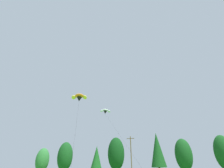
# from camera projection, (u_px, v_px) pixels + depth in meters

# --- Properties ---
(treeline_tree_a) EXTENTS (4.50, 4.50, 9.98)m
(treeline_tree_a) POSITION_uv_depth(u_px,v_px,m) (42.00, 160.00, 61.17)
(treeline_tree_a) COLOR #472D19
(treeline_tree_a) RESTS_ON ground_plane
(treeline_tree_b) EXTENTS (4.86, 4.86, 11.34)m
(treeline_tree_b) POSITION_uv_depth(u_px,v_px,m) (65.00, 156.00, 57.46)
(treeline_tree_b) COLOR #472D19
(treeline_tree_b) RESTS_ON ground_plane
(treeline_tree_c) EXTENTS (3.84, 3.84, 10.19)m
(treeline_tree_c) POSITION_uv_depth(u_px,v_px,m) (96.00, 158.00, 57.92)
(treeline_tree_c) COLOR #472D19
(treeline_tree_c) RESTS_ON ground_plane
(treeline_tree_d) EXTENTS (5.13, 5.13, 12.34)m
(treeline_tree_d) POSITION_uv_depth(u_px,v_px,m) (116.00, 154.00, 55.11)
(treeline_tree_d) COLOR #472D19
(treeline_tree_d) RESTS_ON ground_plane
(treeline_tree_e) EXTENTS (4.66, 4.66, 13.92)m
(treeline_tree_e) POSITION_uv_depth(u_px,v_px,m) (157.00, 150.00, 55.98)
(treeline_tree_e) COLOR #472D19
(treeline_tree_e) RESTS_ON ground_plane
(treeline_tree_f) EXTENTS (4.91, 4.91, 11.54)m
(treeline_tree_f) POSITION_uv_depth(u_px,v_px,m) (184.00, 155.00, 52.42)
(treeline_tree_f) COLOR #472D19
(treeline_tree_f) RESTS_ON ground_plane
(treeline_tree_g) EXTENTS (5.07, 5.07, 12.10)m
(treeline_tree_g) POSITION_uv_depth(u_px,v_px,m) (224.00, 152.00, 50.11)
(treeline_tree_g) COLOR #472D19
(treeline_tree_g) RESTS_ON ground_plane
(utility_pole) EXTENTS (2.20, 0.26, 11.48)m
(utility_pole) POSITION_uv_depth(u_px,v_px,m) (131.00, 157.00, 48.23)
(utility_pole) COLOR brown
(utility_pole) RESTS_ON ground_plane
(parafoil_kite_high_orange) EXTENTS (5.20, 9.09, 14.67)m
(parafoil_kite_high_orange) POSITION_uv_depth(u_px,v_px,m) (79.00, 97.00, 33.85)
(parafoil_kite_high_orange) COLOR orange
(parafoil_kite_mid_white) EXTENTS (10.53, 10.25, 13.94)m
(parafoil_kite_mid_white) POSITION_uv_depth(u_px,v_px,m) (105.00, 111.00, 41.10)
(parafoil_kite_mid_white) COLOR white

